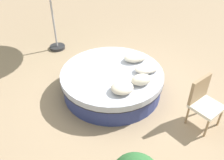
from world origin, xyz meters
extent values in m
plane|color=#9E8466|center=(0.00, 0.00, 0.00)|extent=(16.00, 16.00, 0.00)
cylinder|color=navy|center=(0.00, 0.00, 0.20)|extent=(2.16, 2.16, 0.39)
cylinder|color=black|center=(0.00, 0.00, 0.39)|extent=(2.23, 2.23, 0.02)
cylinder|color=#B2B7C6|center=(0.00, 0.00, 0.46)|extent=(2.22, 2.22, 0.14)
ellipsoid|color=beige|center=(0.03, 0.68, 0.63)|extent=(0.44, 0.40, 0.18)
ellipsoid|color=beige|center=(-0.42, 0.58, 0.64)|extent=(0.41, 0.29, 0.20)
ellipsoid|color=silver|center=(-0.72, 0.21, 0.61)|extent=(0.55, 0.34, 0.15)
ellipsoid|color=beige|center=(-0.65, -0.27, 0.63)|extent=(0.54, 0.35, 0.18)
cylinder|color=#997A56|center=(-1.61, 1.62, 0.21)|extent=(0.04, 0.04, 0.42)
cylinder|color=#997A56|center=(-1.20, 1.77, 0.21)|extent=(0.04, 0.04, 0.42)
cylinder|color=#997A56|center=(-1.46, 1.22, 0.21)|extent=(0.04, 0.04, 0.42)
cylinder|color=#997A56|center=(-1.05, 1.38, 0.21)|extent=(0.04, 0.04, 0.42)
cube|color=silver|center=(-1.33, 1.50, 0.45)|extent=(0.66, 0.65, 0.06)
cube|color=#997A56|center=(-1.25, 1.29, 0.73)|extent=(0.51, 0.24, 0.50)
cylinder|color=#262628|center=(0.88, -2.39, 0.04)|extent=(0.44, 0.44, 0.08)
cylinder|color=#99999E|center=(0.88, -2.39, 1.19)|extent=(0.05, 0.05, 2.39)
camera|label=1|loc=(1.36, 4.03, 3.51)|focal=38.79mm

